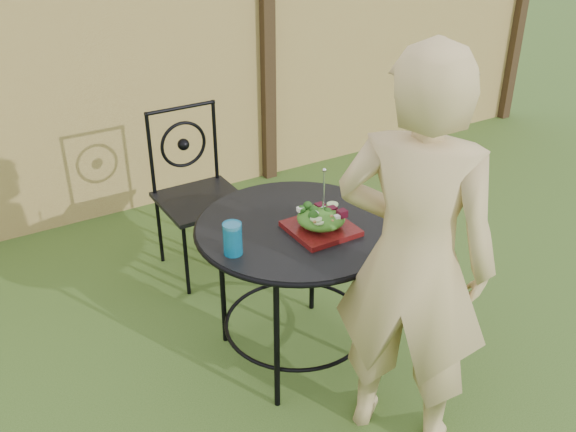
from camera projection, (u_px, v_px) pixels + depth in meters
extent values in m
plane|color=#2C4516|center=(255.00, 418.00, 2.81)|extent=(60.00, 60.00, 0.00)
cube|color=tan|center=(84.00, 88.00, 4.03)|extent=(8.00, 0.05, 1.80)
cube|color=black|center=(267.00, 55.00, 4.56)|extent=(0.09, 0.09, 1.90)
cube|color=black|center=(519.00, 16.00, 5.74)|extent=(0.09, 0.09, 1.90)
cylinder|color=black|center=(297.00, 227.00, 2.86)|extent=(0.90, 0.90, 0.02)
torus|color=black|center=(297.00, 228.00, 2.86)|extent=(0.92, 0.92, 0.02)
torus|color=black|center=(296.00, 322.00, 3.11)|extent=(0.70, 0.70, 0.02)
cylinder|color=black|center=(313.00, 253.00, 3.35)|extent=(0.03, 0.03, 0.71)
cylinder|color=black|center=(222.00, 282.00, 3.11)|extent=(0.03, 0.03, 0.71)
cylinder|color=black|center=(277.00, 343.00, 2.71)|extent=(0.03, 0.03, 0.71)
cylinder|color=black|center=(375.00, 304.00, 2.95)|extent=(0.03, 0.03, 0.71)
cube|color=black|center=(202.00, 200.00, 3.66)|extent=(0.46, 0.46, 0.03)
cylinder|color=black|center=(180.00, 108.00, 3.58)|extent=(0.42, 0.02, 0.02)
torus|color=black|center=(183.00, 145.00, 3.69)|extent=(0.28, 0.02, 0.28)
cylinder|color=black|center=(186.00, 261.00, 3.53)|extent=(0.02, 0.02, 0.44)
cylinder|color=black|center=(250.00, 241.00, 3.71)|extent=(0.02, 0.02, 0.44)
cylinder|color=black|center=(160.00, 230.00, 3.83)|extent=(0.02, 0.02, 0.44)
cylinder|color=black|center=(220.00, 213.00, 4.01)|extent=(0.02, 0.02, 0.44)
cylinder|color=black|center=(151.00, 155.00, 3.61)|extent=(0.02, 0.02, 0.50)
cylinder|color=black|center=(215.00, 141.00, 3.79)|extent=(0.02, 0.02, 0.50)
imported|color=tan|center=(413.00, 262.00, 2.38)|extent=(0.68, 0.73, 1.67)
cube|color=#3E0C08|center=(321.00, 228.00, 2.80)|extent=(0.27, 0.27, 0.02)
ellipsoid|color=#235614|center=(321.00, 218.00, 2.77)|extent=(0.21, 0.21, 0.08)
cylinder|color=silver|center=(324.00, 191.00, 2.72)|extent=(0.01, 0.01, 0.18)
cylinder|color=#0B5F86|center=(233.00, 239.00, 2.61)|extent=(0.08, 0.08, 0.14)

